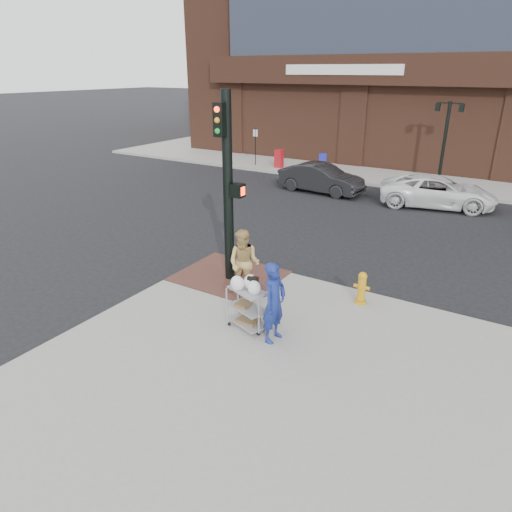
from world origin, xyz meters
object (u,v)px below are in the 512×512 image
Objects in this scene: pedestrian_tan at (244,263)px; sedan_dark at (321,178)px; utility_cart at (248,304)px; woman_blue at (274,302)px; traffic_signal_pole at (228,184)px; minivan_white at (438,192)px; fire_hydrant at (362,287)px; lamp_post at (446,134)px.

sedan_dark is at bearing 94.96° from pedestrian_tan.
woman_blue is at bearing -11.33° from utility_cart.
traffic_signal_pole is 2.85× the size of pedestrian_tan.
traffic_signal_pole is 2.09m from pedestrian_tan.
sedan_dark is at bearing 107.30° from utility_cart.
minivan_white is at bearing 68.78° from pedestrian_tan.
utility_cart is at bearing -158.42° from sedan_dark.
traffic_signal_pole is 4.28m from fire_hydrant.
woman_blue is at bearing 164.64° from minivan_white.
fire_hydrant is at bearing -85.62° from lamp_post.
minivan_white is (0.75, -4.13, -1.95)m from lamp_post.
sedan_dark is 11.71m from fire_hydrant.
pedestrian_tan is (-1.70, 1.46, -0.02)m from woman_blue.
pedestrian_tan is at bearing -157.74° from fire_hydrant.
lamp_post is at bearing 3.55° from woman_blue.
fire_hydrant is at bearing 8.32° from traffic_signal_pole.
utility_cart is (-0.66, -17.13, -1.90)m from lamp_post.
sedan_dark is 0.87× the size of minivan_white.
woman_blue is 13.17m from minivan_white.
pedestrian_tan is 0.42× the size of sedan_dark.
fire_hydrant is at bearing 12.46° from pedestrian_tan.
utility_cart reaches higher than sedan_dark.
minivan_white is 5.67× the size of fire_hydrant.
woman_blue is 2.12× the size of fire_hydrant.
woman_blue reaches higher than minivan_white.
woman_blue is at bearing -155.58° from sedan_dark.
woman_blue is 13.63m from sedan_dark.
fire_hydrant is at bearing -18.55° from woman_blue.
utility_cart is 1.48× the size of fire_hydrant.
utility_cart is (0.95, -1.31, -0.31)m from pedestrian_tan.
traffic_signal_pole is 5.91× the size of fire_hydrant.
lamp_post reaches higher than fire_hydrant.
utility_cart is at bearing -63.77° from pedestrian_tan.
utility_cart is at bearing 81.91° from woman_blue.
lamp_post is 2.23× the size of woman_blue.
sedan_dark reaches higher than fire_hydrant.
sedan_dark is (-4.60, -4.48, -1.93)m from lamp_post.
pedestrian_tan is at bearing -95.81° from lamp_post.
sedan_dark is at bearing 23.37° from woman_blue.
traffic_signal_pole is at bearing -164.55° from sedan_dark.
fire_hydrant is at bearing -146.47° from sedan_dark.
utility_cart is at bearing -126.30° from fire_hydrant.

